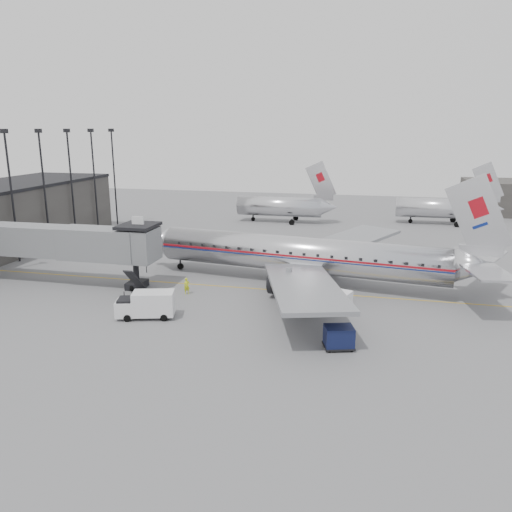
{
  "coord_description": "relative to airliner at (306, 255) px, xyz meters",
  "views": [
    {
      "loc": [
        12.56,
        -39.52,
        15.32
      ],
      "look_at": [
        2.1,
        6.46,
        3.2
      ],
      "focal_mm": 35.0,
      "sensor_mm": 36.0,
      "label": 1
    }
  ],
  "objects": [
    {
      "name": "baggage_cart_white",
      "position": [
        3.77,
        -6.9,
        -2.05
      ],
      "size": [
        2.52,
        2.21,
        1.66
      ],
      "rotation": [
        0.0,
        0.0,
        -0.33
      ],
      "color": "white",
      "rests_on": "ground"
    },
    {
      "name": "airliner",
      "position": [
        0.0,
        0.0,
        0.0
      ],
      "size": [
        36.7,
        33.79,
        11.64
      ],
      "rotation": [
        0.0,
        0.0,
        -0.14
      ],
      "color": "silver",
      "rests_on": "ground"
    },
    {
      "name": "distant_aircraft_near",
      "position": [
        -8.52,
        33.1,
        -0.2
      ],
      "size": [
        16.39,
        3.2,
        10.26
      ],
      "color": "silver",
      "rests_on": "ground"
    },
    {
      "name": "ground",
      "position": [
        -6.73,
        -8.9,
        -2.93
      ],
      "size": [
        160.0,
        160.0,
        0.0
      ],
      "primitive_type": "plane",
      "color": "slate",
      "rests_on": "ground"
    },
    {
      "name": "service_van",
      "position": [
        -11.69,
        -12.45,
        -1.76
      ],
      "size": [
        5.05,
        3.0,
        2.23
      ],
      "rotation": [
        0.0,
        0.0,
        0.27
      ],
      "color": "silver",
      "rests_on": "ground"
    },
    {
      "name": "floodlight_masts",
      "position": [
        -34.23,
        4.1,
        5.44
      ],
      "size": [
        0.9,
        42.25,
        15.25
      ],
      "color": "black",
      "rests_on": "ground"
    },
    {
      "name": "jet_bridge",
      "position": [
        -23.39,
        -5.23,
        1.25
      ],
      "size": [
        21.0,
        6.2,
        7.1
      ],
      "color": "#57595C",
      "rests_on": "ground"
    },
    {
      "name": "apron_line",
      "position": [
        -3.73,
        -2.9,
        -2.92
      ],
      "size": [
        60.0,
        0.15,
        0.01
      ],
      "primitive_type": "cube",
      "rotation": [
        0.0,
        0.0,
        1.57
      ],
      "color": "gold",
      "rests_on": "ground"
    },
    {
      "name": "baggage_cart_navy",
      "position": [
        4.28,
        -14.96,
        -2.04
      ],
      "size": [
        2.49,
        2.15,
        1.66
      ],
      "rotation": [
        0.0,
        0.0,
        0.29
      ],
      "color": "#0E1539",
      "rests_on": "ground"
    },
    {
      "name": "distant_aircraft_mid",
      "position": [
        17.48,
        37.1,
        -0.2
      ],
      "size": [
        16.39,
        3.2,
        10.26
      ],
      "color": "silver",
      "rests_on": "ground"
    },
    {
      "name": "ramp_worker",
      "position": [
        -10.58,
        -5.9,
        -2.14
      ],
      "size": [
        0.68,
        0.65,
        1.57
      ],
      "primitive_type": "imported",
      "rotation": [
        0.0,
        0.0,
        0.65
      ],
      "color": "#C9D819",
      "rests_on": "ground"
    }
  ]
}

